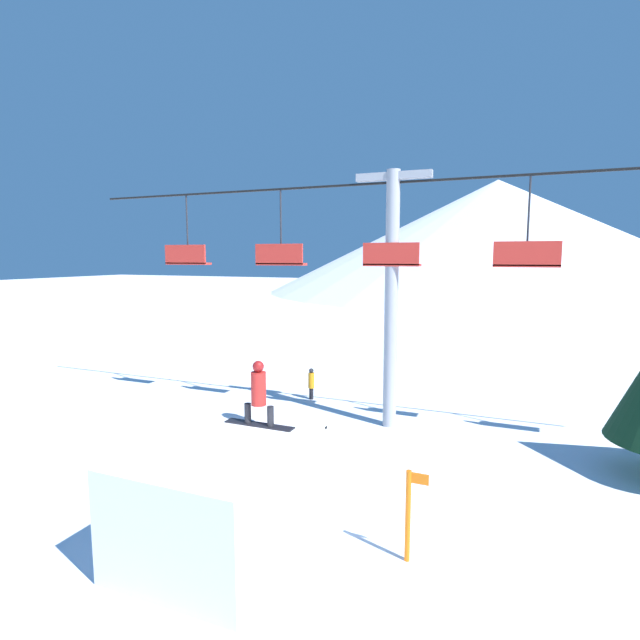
{
  "coord_description": "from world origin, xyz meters",
  "views": [
    {
      "loc": [
        5.31,
        -7.14,
        5.56
      ],
      "look_at": [
        0.13,
        5.16,
        3.86
      ],
      "focal_mm": 28.0,
      "sensor_mm": 36.0,
      "label": 1
    }
  ],
  "objects_px": {
    "snowboarder": "(259,394)",
    "trail_marker": "(409,513)",
    "snow_ramp": "(222,497)",
    "distant_skier": "(311,383)"
  },
  "relations": [
    {
      "from": "snowboarder",
      "to": "trail_marker",
      "type": "xyz_separation_m",
      "value": [
        3.24,
        -0.26,
        -1.81
      ]
    },
    {
      "from": "snow_ramp",
      "to": "trail_marker",
      "type": "xyz_separation_m",
      "value": [
        3.35,
        0.97,
        -0.1
      ]
    },
    {
      "from": "trail_marker",
      "to": "snow_ramp",
      "type": "bearing_deg",
      "value": -163.8
    },
    {
      "from": "snow_ramp",
      "to": "distant_skier",
      "type": "distance_m",
      "value": 10.18
    },
    {
      "from": "trail_marker",
      "to": "distant_skier",
      "type": "height_order",
      "value": "trail_marker"
    },
    {
      "from": "snow_ramp",
      "to": "snowboarder",
      "type": "distance_m",
      "value": 2.11
    },
    {
      "from": "snowboarder",
      "to": "distant_skier",
      "type": "bearing_deg",
      "value": 106.9
    },
    {
      "from": "trail_marker",
      "to": "distant_skier",
      "type": "relative_size",
      "value": 1.41
    },
    {
      "from": "snow_ramp",
      "to": "distant_skier",
      "type": "bearing_deg",
      "value": 104.28
    },
    {
      "from": "snow_ramp",
      "to": "snowboarder",
      "type": "bearing_deg",
      "value": 84.91
    }
  ]
}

